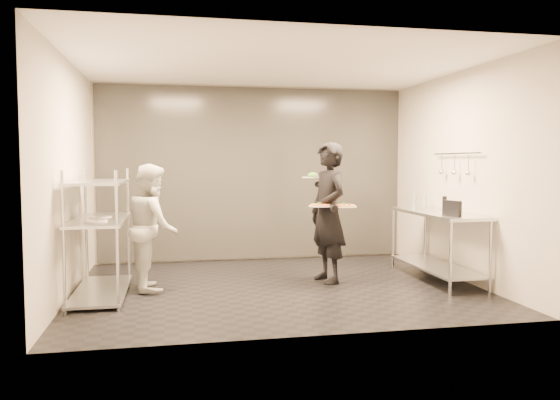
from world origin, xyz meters
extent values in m
cube|color=black|center=(0.00, 0.00, 0.00)|extent=(5.00, 4.00, 0.00)
cube|color=white|center=(0.00, 0.00, 2.80)|extent=(5.00, 4.00, 0.00)
cube|color=beige|center=(0.00, 2.00, 1.40)|extent=(5.00, 0.00, 2.80)
cube|color=beige|center=(0.00, -2.00, 1.40)|extent=(5.00, 0.00, 2.80)
cube|color=beige|center=(-2.50, 0.00, 1.40)|extent=(0.00, 4.00, 2.80)
cube|color=beige|center=(2.50, 0.00, 1.40)|extent=(0.00, 4.00, 2.80)
cube|color=silver|center=(0.00, 1.97, 1.40)|extent=(4.90, 0.04, 2.74)
cylinder|color=#B6B9BD|center=(-2.42, -0.77, 0.75)|extent=(0.04, 0.04, 1.50)
cylinder|color=#B6B9BD|center=(-2.42, 0.77, 0.75)|extent=(0.04, 0.04, 1.50)
cylinder|color=#B6B9BD|center=(-1.88, -0.77, 0.75)|extent=(0.04, 0.04, 1.50)
cylinder|color=#B6B9BD|center=(-1.88, 0.77, 0.75)|extent=(0.04, 0.04, 1.50)
cube|color=#B7BEC2|center=(-2.15, 0.00, 0.05)|extent=(0.60, 1.60, 0.03)
cube|color=#B7BEC2|center=(-2.15, 0.00, 0.90)|extent=(0.60, 1.60, 0.03)
cube|color=#B7BEC2|center=(-2.15, 0.00, 1.35)|extent=(0.60, 1.60, 0.03)
cylinder|color=white|center=(-2.15, -0.35, 0.93)|extent=(0.26, 0.26, 0.01)
cylinder|color=white|center=(-2.15, 0.10, 0.93)|extent=(0.26, 0.26, 0.01)
cylinder|color=#B6B9BD|center=(1.92, -0.86, 0.45)|extent=(0.04, 0.04, 0.90)
cylinder|color=#B6B9BD|center=(1.92, 0.86, 0.45)|extent=(0.04, 0.04, 0.90)
cylinder|color=#B6B9BD|center=(2.44, -0.86, 0.45)|extent=(0.04, 0.04, 0.90)
cylinder|color=#B6B9BD|center=(2.44, 0.86, 0.45)|extent=(0.04, 0.04, 0.90)
cube|color=#B7BEC2|center=(2.18, 0.00, 0.18)|extent=(0.57, 1.71, 0.03)
cube|color=#B7BEC2|center=(2.18, 0.00, 0.90)|extent=(0.60, 1.80, 0.04)
cylinder|color=#B6B9BD|center=(2.44, 0.00, 1.70)|extent=(0.02, 1.20, 0.02)
cylinder|color=#B6B9BD|center=(2.42, -0.35, 1.57)|extent=(0.01, 0.01, 0.22)
sphere|color=#B6B9BD|center=(2.42, -0.35, 1.44)|extent=(0.07, 0.07, 0.07)
cylinder|color=#B6B9BD|center=(2.42, 0.00, 1.57)|extent=(0.01, 0.01, 0.22)
sphere|color=#B6B9BD|center=(2.42, 0.00, 1.44)|extent=(0.07, 0.07, 0.07)
cylinder|color=#B6B9BD|center=(2.42, 0.35, 1.57)|extent=(0.01, 0.01, 0.22)
sphere|color=#B6B9BD|center=(2.42, 0.35, 1.44)|extent=(0.07, 0.07, 0.07)
imported|color=black|center=(0.71, 0.16, 0.92)|extent=(0.58, 0.75, 1.84)
imported|color=silver|center=(-1.55, 0.20, 0.78)|extent=(0.68, 0.82, 1.56)
cylinder|color=white|center=(0.55, -0.02, 1.02)|extent=(0.30, 0.30, 0.01)
cylinder|color=#C77B48|center=(0.55, -0.02, 1.04)|extent=(0.26, 0.26, 0.02)
cylinder|color=#AD3417|center=(0.55, -0.02, 1.05)|extent=(0.23, 0.23, 0.01)
sphere|color=#1B5212|center=(0.55, -0.02, 1.05)|extent=(0.04, 0.04, 0.04)
cylinder|color=white|center=(0.88, -0.04, 1.01)|extent=(0.29, 0.29, 0.01)
cylinder|color=#C77B48|center=(0.88, -0.04, 1.02)|extent=(0.25, 0.25, 0.02)
cylinder|color=#AD3417|center=(0.88, -0.04, 1.03)|extent=(0.22, 0.22, 0.01)
sphere|color=#1B5212|center=(0.88, -0.04, 1.04)|extent=(0.04, 0.04, 0.04)
cylinder|color=white|center=(0.58, 0.48, 1.38)|extent=(0.29, 0.29, 0.01)
ellipsoid|color=#2D6F1B|center=(0.58, 0.48, 1.41)|extent=(0.13, 0.13, 0.07)
cube|color=black|center=(2.06, -0.61, 1.02)|extent=(0.13, 0.28, 0.20)
cylinder|color=gray|center=(1.98, 0.28, 1.03)|extent=(0.06, 0.06, 0.22)
cylinder|color=gray|center=(2.33, 0.69, 1.01)|extent=(0.06, 0.06, 0.19)
cylinder|color=black|center=(2.28, -0.01, 1.02)|extent=(0.06, 0.06, 0.21)
camera|label=1|loc=(-1.30, -6.72, 1.59)|focal=35.00mm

